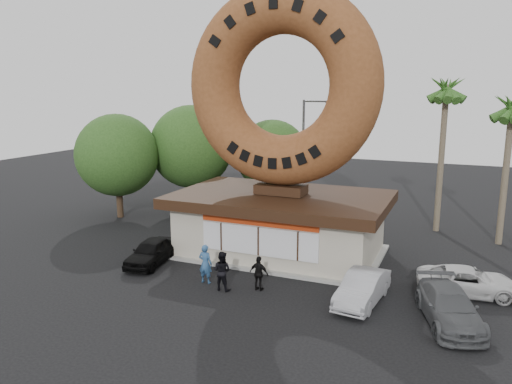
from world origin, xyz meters
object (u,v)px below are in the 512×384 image
at_px(street_lamp, 305,149).
at_px(car_grey, 449,307).
at_px(giant_donut, 282,86).
at_px(car_silver, 362,288).
at_px(person_center, 222,271).
at_px(car_black, 151,252).
at_px(person_right, 259,273).
at_px(donut_shop, 281,222).
at_px(car_white, 469,281).
at_px(person_left, 205,264).

xyz_separation_m(street_lamp, car_grey, (10.62, -15.26, -3.83)).
height_order(giant_donut, car_silver, giant_donut).
distance_m(person_center, car_black, 5.08).
height_order(person_right, car_grey, person_right).
bearing_deg(street_lamp, car_silver, -63.86).
xyz_separation_m(donut_shop, person_center, (-0.63, -5.74, -0.88)).
bearing_deg(car_silver, person_center, -163.95).
relative_size(donut_shop, street_lamp, 1.40).
xyz_separation_m(street_lamp, car_silver, (7.22, -14.72, -3.83)).
relative_size(car_black, car_grey, 0.84).
height_order(person_center, car_grey, person_center).
relative_size(car_black, car_silver, 0.96).
bearing_deg(person_center, giant_donut, -94.54).
distance_m(person_right, car_silver, 4.49).
height_order(car_black, car_white, car_black).
bearing_deg(street_lamp, car_white, -46.87).
bearing_deg(car_silver, car_grey, -2.96).
distance_m(donut_shop, car_grey, 10.28).
xyz_separation_m(person_center, person_right, (1.53, 0.58, -0.10)).
distance_m(donut_shop, person_center, 5.84).
relative_size(street_lamp, car_black, 2.12).
distance_m(person_left, car_silver, 7.09).
bearing_deg(person_right, donut_shop, -74.25).
distance_m(giant_donut, car_white, 12.73).
bearing_deg(giant_donut, car_white, -12.24).
distance_m(giant_donut, person_left, 9.75).
height_order(street_lamp, person_left, street_lamp).
relative_size(person_center, car_grey, 0.39).
distance_m(street_lamp, car_grey, 18.99).
height_order(person_left, car_silver, person_left).
bearing_deg(person_left, giant_donut, -106.63).
xyz_separation_m(person_left, car_black, (-3.76, 1.13, -0.27)).
xyz_separation_m(person_center, car_black, (-4.83, 1.57, -0.24)).
height_order(donut_shop, car_silver, donut_shop).
relative_size(street_lamp, car_white, 1.86).
bearing_deg(car_grey, person_left, 162.33).
relative_size(giant_donut, car_silver, 2.59).
xyz_separation_m(giant_donut, car_grey, (8.77, -5.26, -8.25)).
height_order(giant_donut, person_center, giant_donut).
distance_m(person_center, person_right, 1.64).
relative_size(donut_shop, car_black, 2.96).
distance_m(person_left, person_center, 1.16).
bearing_deg(car_grey, car_white, 60.44).
distance_m(giant_donut, person_right, 9.67).
height_order(person_left, car_grey, person_left).
bearing_deg(donut_shop, street_lamp, 100.50).
bearing_deg(person_center, car_grey, -175.33).
distance_m(person_left, car_grey, 10.47).
height_order(giant_donut, car_white, giant_donut).
xyz_separation_m(donut_shop, car_silver, (5.37, -4.70, -1.12)).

